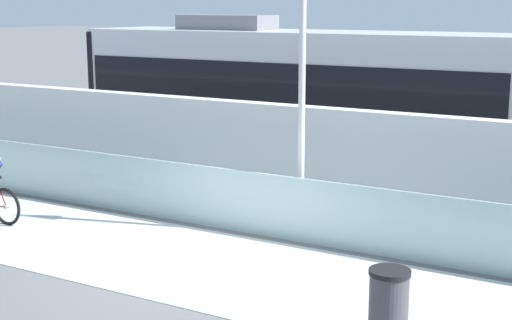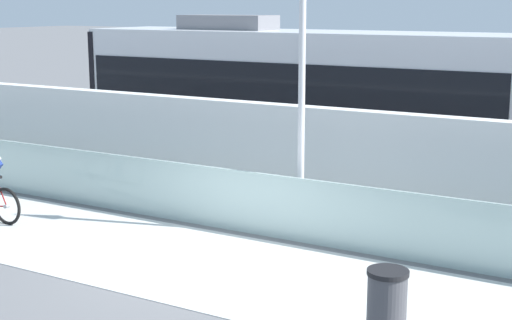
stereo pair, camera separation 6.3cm
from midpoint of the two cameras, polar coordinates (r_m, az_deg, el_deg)
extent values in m
plane|color=slate|center=(12.18, -4.31, -7.89)|extent=(200.00, 200.00, 0.00)
cube|color=silver|center=(12.17, -4.31, -7.87)|extent=(32.00, 3.20, 0.01)
cube|color=#ADC6C1|center=(13.50, 0.08, -3.34)|extent=(32.00, 0.05, 1.14)
cube|color=white|center=(14.93, 3.53, 0.04)|extent=(32.00, 0.36, 2.13)
cube|color=#595654|center=(17.37, 7.15, -1.95)|extent=(32.00, 0.08, 0.01)
cube|color=#595654|center=(18.67, 8.87, -1.04)|extent=(32.00, 0.08, 0.01)
cube|color=silver|center=(18.43, 2.96, 4.91)|extent=(11.00, 2.50, 3.10)
cube|color=black|center=(18.39, 2.97, 5.99)|extent=(10.56, 2.54, 1.04)
cube|color=red|center=(18.64, 2.91, 0.72)|extent=(10.78, 2.53, 0.28)
cube|color=slate|center=(19.29, -2.32, 10.37)|extent=(2.40, 1.10, 0.36)
cube|color=#232326|center=(20.49, -5.89, 1.19)|extent=(1.40, 1.88, 0.20)
cylinder|color=black|center=(19.93, -7.09, 0.69)|extent=(0.60, 0.10, 0.60)
cylinder|color=black|center=(21.07, -4.74, 1.34)|extent=(0.60, 0.10, 0.60)
cube|color=#232326|center=(17.39, 13.28, -0.95)|extent=(1.40, 1.88, 0.20)
cylinder|color=black|center=(16.74, 12.55, -1.62)|extent=(0.60, 0.10, 0.60)
cylinder|color=black|center=(18.08, 13.93, -0.70)|extent=(0.60, 0.10, 0.60)
cube|color=black|center=(21.45, -10.18, 5.70)|extent=(0.16, 2.54, 2.94)
torus|color=black|center=(14.90, -18.48, -3.36)|extent=(0.72, 0.06, 0.72)
cylinder|color=#99999E|center=(14.90, -18.48, -3.36)|extent=(0.07, 0.10, 0.07)
cylinder|color=maroon|center=(14.93, -18.86, -2.33)|extent=(0.27, 0.02, 0.53)
cylinder|color=gray|center=(13.58, 3.23, -5.35)|extent=(0.24, 0.24, 0.20)
cylinder|color=silver|center=(13.11, 3.33, 3.46)|extent=(0.12, 0.12, 4.20)
cylinder|color=#47474C|center=(9.43, 9.80, -11.10)|extent=(0.48, 0.48, 0.90)
cylinder|color=black|center=(9.26, 9.90, -8.36)|extent=(0.51, 0.51, 0.06)
camera|label=1|loc=(0.03, -90.13, -0.03)|focal=52.88mm
camera|label=2|loc=(0.03, 89.87, 0.03)|focal=52.88mm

